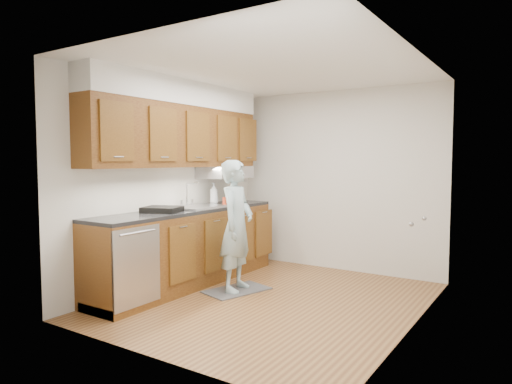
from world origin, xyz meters
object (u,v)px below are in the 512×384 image
(person, at_px, (237,217))
(soap_bottle_b, at_px, (230,198))
(steel_can, at_px, (240,200))
(dish_rack, at_px, (162,209))
(soap_bottle_a, at_px, (214,193))
(soda_can, at_px, (225,201))

(person, xyz_separation_m, soap_bottle_b, (-0.54, 0.61, 0.15))
(steel_can, bearing_deg, dish_rack, -101.95)
(soap_bottle_a, height_order, steel_can, soap_bottle_a)
(soda_can, relative_size, dish_rack, 0.28)
(soap_bottle_b, relative_size, steel_can, 1.44)
(soda_can, xyz_separation_m, dish_rack, (-0.15, -1.00, -0.02))
(soap_bottle_b, height_order, dish_rack, soap_bottle_b)
(soap_bottle_a, height_order, dish_rack, soap_bottle_a)
(person, xyz_separation_m, dish_rack, (-0.68, -0.52, 0.09))
(person, distance_m, soap_bottle_b, 0.83)
(person, height_order, soap_bottle_a, person)
(dish_rack, bearing_deg, person, 18.51)
(person, bearing_deg, soap_bottle_b, 29.46)
(soap_bottle_a, distance_m, soap_bottle_b, 0.26)
(soap_bottle_b, distance_m, dish_rack, 1.15)
(person, distance_m, steel_can, 0.80)
(person, xyz_separation_m, soap_bottle_a, (-0.79, 0.58, 0.21))
(soap_bottle_b, bearing_deg, soda_can, -84.14)
(steel_can, bearing_deg, soda_can, -118.61)
(soap_bottle_a, distance_m, steel_can, 0.38)
(person, distance_m, soap_bottle_a, 1.00)
(soap_bottle_a, bearing_deg, soap_bottle_b, 8.21)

